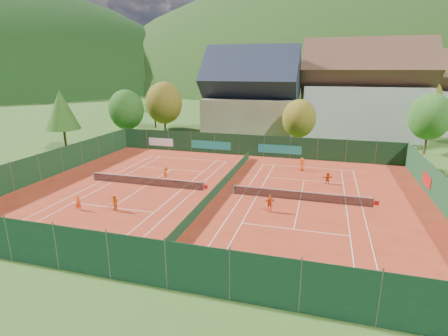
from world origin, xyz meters
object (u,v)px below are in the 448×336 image
chalet (251,100)px  ball_hopper (372,274)px  player_left_near (78,203)px  player_right_far_a (302,164)px  hotel_block_a (363,95)px  player_left_mid (115,204)px  player_right_far_b (328,178)px  player_right_near (270,203)px  hotel_block_b (438,98)px  player_left_far (166,174)px

chalet → ball_hopper: chalet is taller
player_left_near → player_right_far_a: (17.86, 18.00, 0.12)m
hotel_block_a → player_left_mid: hotel_block_a is taller
hotel_block_a → player_right_far_b: bearing=-100.4°
player_right_near → player_right_far_a: player_right_far_a is taller
hotel_block_b → player_left_far: bearing=-131.3°
chalet → hotel_block_a: hotel_block_a is taller
hotel_block_a → player_left_far: hotel_block_a is taller
player_left_far → player_right_far_a: bearing=-117.9°
player_right_far_b → player_right_far_a: bearing=-73.1°
player_left_near → chalet: bearing=48.1°
ball_hopper → player_right_far_b: 18.14m
player_left_far → player_left_near: bearing=102.2°
hotel_block_a → player_right_far_a: 27.89m
chalet → player_right_far_a: (10.43, -19.71, -5.83)m
player_left_mid → player_left_far: player_left_far is taller
player_left_far → player_left_mid: bearing=119.6°
player_right_near → player_right_far_b: (4.79, 9.25, -0.12)m
player_right_near → chalet: bearing=83.9°
chalet → player_right_near: bearing=-75.5°
chalet → player_right_far_a: size_ratio=10.23×
chalet → hotel_block_b: bearing=23.0°
chalet → player_left_near: (-7.43, -37.72, -5.96)m
hotel_block_b → player_right_near: bearing=-117.1°
player_right_far_a → player_right_far_b: 5.44m
ball_hopper → player_right_near: (-7.25, 8.72, 0.23)m
hotel_block_a → player_left_far: 41.27m
hotel_block_a → player_left_mid: size_ratio=15.01×
player_left_mid → ball_hopper: bearing=2.8°
hotel_block_b → player_right_far_a: size_ratio=10.91×
player_right_near → player_left_near: bearing=174.1°
player_right_far_b → player_left_near: bearing=16.0°
player_left_far → player_right_near: 13.66m
player_right_near → player_left_far: bearing=134.7°
player_left_near → player_left_far: (3.67, 9.92, 0.11)m
hotel_block_a → hotel_block_b: bearing=29.7°
ball_hopper → player_right_far_b: player_right_far_b is taller
hotel_block_b → player_right_near: 53.68m
hotel_block_a → player_right_far_b: hotel_block_a is taller
player_right_near → player_right_far_b: player_right_near is taller
chalet → player_left_far: 28.65m
hotel_block_a → player_right_near: (-10.34, -39.49, -6.59)m
chalet → player_left_far: bearing=-97.7°
chalet → hotel_block_b: size_ratio=0.94×
player_left_mid → player_left_near: bearing=-151.6°
player_left_mid → player_right_far_b: (17.68, 12.84, -0.05)m
hotel_block_b → player_right_near: (-24.34, -47.49, -5.83)m
chalet → player_right_far_b: 28.36m
player_left_far → player_right_near: size_ratio=0.99×
player_left_near → player_right_far_b: size_ratio=1.00×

